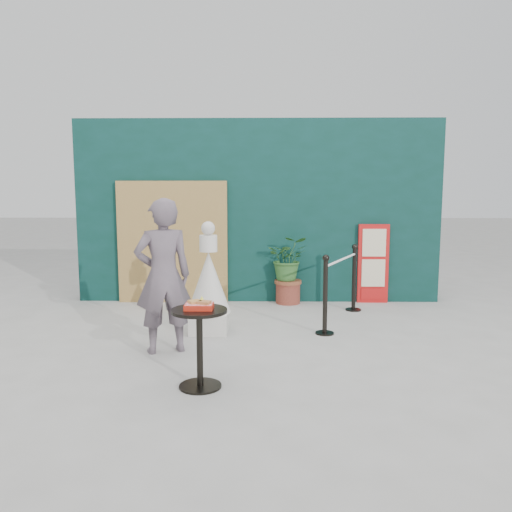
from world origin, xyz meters
The scene contains 10 objects.
ground centered at (0.00, 0.00, 0.00)m, with size 60.00×60.00×0.00m, color #ADAAA5.
back_wall centered at (0.00, 3.15, 1.50)m, with size 6.00×0.30×3.00m, color #0A2F28.
bamboo_fence centered at (-1.40, 2.94, 1.00)m, with size 1.80×0.08×2.00m, color tan.
woman centered at (-1.03, 0.35, 0.88)m, with size 0.64×0.42×1.76m, color #675863.
menu_board centered at (1.90, 2.95, 0.65)m, with size 0.50×0.07×1.30m.
statue centered at (-0.61, 1.17, 0.59)m, with size 0.57×0.57×1.45m.
cafe_table centered at (-0.49, -0.70, 0.50)m, with size 0.52×0.52×0.75m.
food_basket centered at (-0.49, -0.70, 0.79)m, with size 0.26×0.19×0.11m.
planter centered at (0.50, 2.88, 0.65)m, with size 0.65×0.57×1.11m.
stanchion_barrier centered at (1.19, 1.74, 0.49)m, with size 0.84×1.54×1.03m.
Camera 1 is at (0.10, -5.19, 1.82)m, focal length 35.00 mm.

